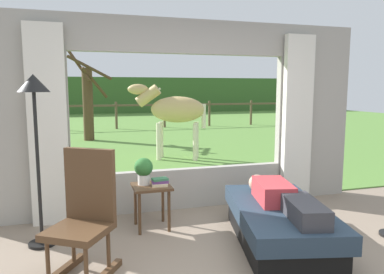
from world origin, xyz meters
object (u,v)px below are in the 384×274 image
Objects in this scene: reclining_person at (282,197)px; pasture_tree at (88,101)px; rocking_chair at (84,215)px; recliner_sofa at (279,224)px; floor_lamp_left at (35,109)px; book_stack at (160,182)px; potted_plant at (144,169)px; horse at (174,110)px; side_table at (152,193)px.

reclining_person is 0.49× the size of pasture_tree.
reclining_person is 1.27× the size of rocking_chair.
recliner_sofa is 1.04× the size of floor_lamp_left.
book_stack is (-1.13, 0.77, 0.34)m from recliner_sofa.
pasture_tree reaches higher than rocking_chair.
rocking_chair is at bearing -164.36° from recliner_sofa.
recliner_sofa is at bearing -78.14° from pasture_tree.
floor_lamp_left is 7.92m from pasture_tree.
horse reaches higher than potted_plant.
floor_lamp_left is (-0.44, 0.77, 0.90)m from rocking_chair.
horse is (0.05, 4.84, 0.94)m from recliner_sofa.
floor_lamp_left is at bearing -173.49° from side_table.
floor_lamp_left reaches higher than book_stack.
side_table is 0.29× the size of horse.
horse reaches higher than side_table.
horse is at bearing 102.55° from reclining_person.
pasture_tree is at bearing 114.97° from recliner_sofa.
book_stack is (-1.13, 0.82, 0.04)m from reclining_person.
recliner_sofa is at bearing -34.15° from potted_plant.
rocking_chair is 1.19m from potted_plant.
potted_plant is 1.36m from floor_lamp_left.
reclining_person is 2.69m from floor_lamp_left.
book_stack is (0.17, -0.12, -0.14)m from potted_plant.
side_table is at bearing 82.80° from rocking_chair.
floor_lamp_left is 0.62× the size of pasture_tree.
horse is (2.47, 4.16, -0.29)m from floor_lamp_left.
pasture_tree is (-0.58, 7.75, 0.85)m from side_table.
pasture_tree is at bearing 114.91° from reclining_person.
side_table is (-1.22, 0.87, -0.10)m from reclining_person.
horse is (1.18, 4.08, 0.59)m from book_stack.
potted_plant is 1.63× the size of book_stack.
potted_plant is 0.11× the size of pasture_tree.
floor_lamp_left is at bearing 176.28° from reclining_person.
floor_lamp_left is (-1.29, -0.08, 0.88)m from book_stack.
horse is at bearing -63.64° from pasture_tree.
horse reaches higher than rocking_chair.
side_table is (-1.22, 0.82, 0.21)m from recliner_sofa.
floor_lamp_left is (-2.42, 0.73, 0.92)m from reclining_person.
recliner_sofa is 1.48m from side_table.
side_table is at bearing 159.14° from recliner_sofa.
pasture_tree reaches higher than reclining_person.
reclining_person is 0.80× the size of floor_lamp_left.
potted_plant is at bearing -86.27° from pasture_tree.
horse is (1.35, 3.96, 0.45)m from potted_plant.
potted_plant is 0.18× the size of horse.
pasture_tree is (-1.85, 3.73, 0.12)m from horse.
potted_plant is at bearing -177.39° from horse.
pasture_tree is (0.62, 7.89, -0.17)m from floor_lamp_left.
recliner_sofa is 2.01m from rocking_chair.
book_stack is 0.11× the size of horse.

